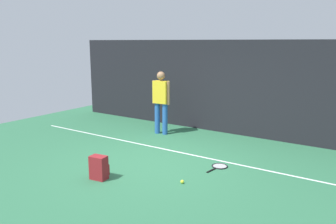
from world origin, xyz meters
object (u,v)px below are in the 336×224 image
tennis_racket (219,167)px  backpack (99,168)px  tennis_player (161,99)px  tennis_ball_near_player (182,182)px

tennis_racket → backpack: size_ratio=1.43×
tennis_racket → backpack: 2.37m
tennis_racket → backpack: backpack is taller
tennis_player → tennis_ball_near_player: bearing=-53.8°
backpack → tennis_player: bearing=-82.6°
tennis_player → tennis_ball_near_player: size_ratio=25.76×
tennis_player → tennis_ball_near_player: tennis_player is taller
tennis_player → tennis_racket: tennis_player is taller
tennis_racket → tennis_ball_near_player: 1.12m
tennis_player → backpack: size_ratio=3.86×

